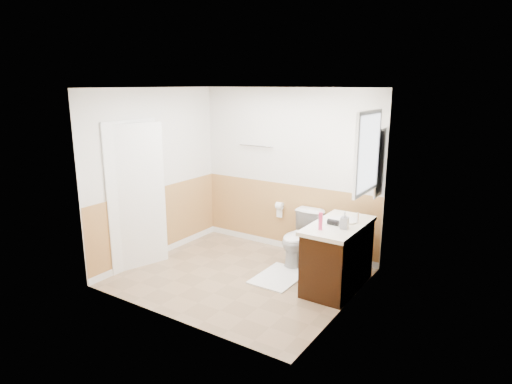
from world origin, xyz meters
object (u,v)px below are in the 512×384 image
Objects in this scene: bath_mat at (279,277)px; toilet at (300,238)px; lotion_bottle at (321,221)px; soap_dispenser at (345,220)px; vanity_cabinet at (338,258)px.

toilet is at bearing 90.00° from bath_mat.
soap_dispenser is (0.22, 0.21, -0.01)m from lotion_bottle.
vanity_cabinet reaches higher than bath_mat.
vanity_cabinet is (0.76, 0.17, 0.39)m from bath_mat.
soap_dispenser is (0.88, -0.57, 0.57)m from toilet.
lotion_bottle is (0.66, -0.78, 0.58)m from toilet.
soap_dispenser reaches higher than bath_mat.
toilet is 3.66× the size of soap_dispenser.
toilet is at bearing 150.20° from vanity_cabinet.
lotion_bottle is at bearing -49.69° from toilet.
lotion_bottle reaches higher than soap_dispenser.
vanity_cabinet is at bearing 130.87° from soap_dispenser.
lotion_bottle is 1.06× the size of soap_dispenser.
bath_mat is 0.73× the size of vanity_cabinet.
lotion_bottle is at bearing -14.69° from bath_mat.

